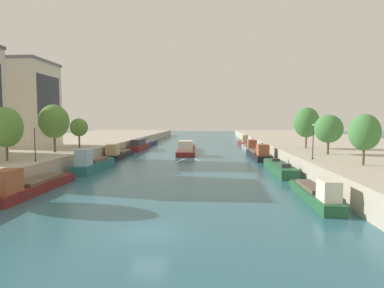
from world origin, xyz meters
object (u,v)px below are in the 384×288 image
object	(u,v)px
moored_boat_left_upstream	(119,154)
tree_right_second	(329,129)
moored_boat_left_lone	(139,145)
moored_boat_right_upstream	(258,154)
moored_boat_left_far	(150,143)
barge_midriver	(187,149)
moored_boat_right_far	(279,168)
moored_boat_right_near	(250,147)
tree_right_third	(307,122)
lamppost_left_bank	(35,142)
moored_boat_left_near	(93,164)
moored_boat_right_midway	(243,142)
lamppost_right_bank	(313,140)
tree_right_nearest	(364,132)
tree_left_nearest	(79,127)
moored_boat_left_second	(31,185)
tree_left_past_mid	(54,122)
tree_left_distant	(6,127)
moored_boat_right_lone	(316,193)

from	to	relation	value
moored_boat_left_upstream	tree_right_second	xyz separation A→B (m)	(36.47, -14.61, 5.52)
moored_boat_left_lone	moored_boat_right_upstream	bearing A→B (deg)	-30.40
moored_boat_left_far	barge_midriver	bearing A→B (deg)	-58.90
moored_boat_right_far	moored_boat_right_near	xyz separation A→B (m)	(-0.38, 33.03, 0.19)
moored_boat_right_far	tree_right_third	distance (m)	15.28
lamppost_left_bank	moored_boat_left_near	bearing A→B (deg)	65.41
moored_boat_left_upstream	moored_boat_right_far	distance (m)	33.19
moored_boat_left_near	tree_right_third	xyz separation A→B (m)	(35.24, 11.80, 6.22)
moored_boat_right_midway	lamppost_right_bank	bearing A→B (deg)	-86.03
moored_boat_left_far	tree_right_nearest	distance (m)	68.76
tree_left_nearest	moored_boat_right_upstream	bearing A→B (deg)	9.97
moored_boat_right_upstream	tree_right_nearest	distance (m)	28.50
tree_right_nearest	moored_boat_left_lone	bearing A→B (deg)	129.70
barge_midriver	moored_boat_right_near	size ratio (longest dim) A/B	1.44
moored_boat_left_second	tree_right_third	distance (m)	45.65
moored_boat_left_second	moored_boat_right_upstream	world-z (taller)	moored_boat_right_upstream
tree_right_nearest	moored_boat_left_upstream	bearing A→B (deg)	144.06
moored_boat_left_second	tree_left_past_mid	size ratio (longest dim) A/B	1.85
barge_midriver	tree_left_distant	size ratio (longest dim) A/B	3.35
moored_boat_left_near	moored_boat_left_lone	world-z (taller)	moored_boat_left_near
moored_boat_left_far	tree_right_third	distance (m)	51.69
moored_boat_left_far	lamppost_left_bank	xyz separation A→B (m)	(-3.27, -57.12, 4.41)
moored_boat_left_near	tree_right_second	world-z (taller)	tree_right_second
moored_boat_left_lone	tree_left_past_mid	size ratio (longest dim) A/B	1.79
moored_boat_left_second	moored_boat_left_near	bearing A→B (deg)	86.80
tree_right_nearest	tree_right_second	xyz separation A→B (m)	(0.21, 11.68, 0.07)
barge_midriver	lamppost_right_bank	size ratio (longest dim) A/B	4.90
moored_boat_right_upstream	tree_left_nearest	world-z (taller)	tree_left_nearest
tree_left_past_mid	tree_right_nearest	distance (m)	44.10
tree_left_nearest	moored_boat_left_near	bearing A→B (deg)	-58.27
moored_boat_right_lone	tree_left_past_mid	size ratio (longest dim) A/B	1.59
moored_boat_right_upstream	moored_boat_left_far	bearing A→B (deg)	131.91
moored_boat_left_upstream	tree_right_third	xyz separation A→B (m)	(36.15, -4.55, 6.40)
moored_boat_left_upstream	tree_left_past_mid	bearing A→B (deg)	-113.32
moored_boat_right_upstream	moored_boat_left_second	bearing A→B (deg)	-131.19
tree_left_nearest	tree_right_second	bearing A→B (deg)	-12.20
moored_boat_right_near	tree_right_nearest	xyz separation A→B (m)	(7.72, -43.03, 5.44)
lamppost_right_bank	moored_boat_right_upstream	bearing A→B (deg)	100.19
tree_left_distant	tree_left_past_mid	xyz separation A→B (m)	(0.64, 10.97, 0.64)
moored_boat_left_near	tree_left_past_mid	bearing A→B (deg)	163.26
moored_boat_right_near	tree_right_third	distance (m)	23.49
moored_boat_left_second	tree_right_third	xyz separation A→B (m)	(36.10, 27.21, 6.38)
moored_boat_right_far	barge_midriver	bearing A→B (deg)	120.60
moored_boat_left_near	tree_left_nearest	xyz separation A→B (m)	(-6.73, 10.89, 5.27)
barge_midriver	moored_boat_right_near	distance (m)	16.67
tree_left_distant	tree_left_past_mid	world-z (taller)	tree_left_past_mid
barge_midriver	moored_boat_left_near	bearing A→B (deg)	-114.44
moored_boat_left_near	moored_boat_right_near	size ratio (longest dim) A/B	0.78
moored_boat_right_near	moored_boat_right_far	bearing A→B (deg)	-89.35
moored_boat_right_far	moored_boat_right_midway	size ratio (longest dim) A/B	1.19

